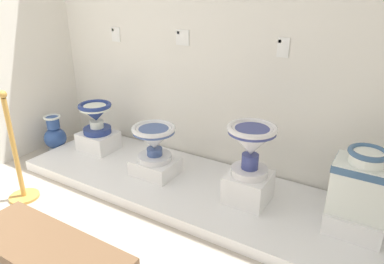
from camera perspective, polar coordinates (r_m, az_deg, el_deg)
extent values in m
cube|color=white|center=(3.12, 1.00, -9.31)|extent=(3.36, 0.98, 0.09)
cube|color=white|center=(3.84, -14.76, -1.38)|extent=(0.36, 0.31, 0.18)
cylinder|color=navy|center=(3.79, -14.94, 0.29)|extent=(0.28, 0.28, 0.06)
cylinder|color=white|center=(3.77, -15.04, 1.23)|extent=(0.14, 0.14, 0.08)
cone|color=navy|center=(3.73, -15.22, 2.93)|extent=(0.32, 0.32, 0.16)
cylinder|color=white|center=(3.71, -15.32, 3.81)|extent=(0.31, 0.31, 0.03)
torus|color=navy|center=(3.70, -15.35, 4.10)|extent=(0.33, 0.33, 0.04)
cylinder|color=white|center=(3.71, -15.34, 4.03)|extent=(0.22, 0.22, 0.01)
cube|color=white|center=(3.27, -5.91, -5.52)|extent=(0.39, 0.32, 0.14)
cylinder|color=white|center=(3.22, -5.98, -4.04)|extent=(0.30, 0.30, 0.05)
cylinder|color=#405894|center=(3.20, -6.02, -3.13)|extent=(0.14, 0.14, 0.07)
cone|color=white|center=(3.15, -6.12, -1.03)|extent=(0.38, 0.38, 0.19)
cylinder|color=#405894|center=(3.12, -6.17, 0.22)|extent=(0.37, 0.37, 0.03)
torus|color=white|center=(3.11, -6.19, 0.56)|extent=(0.39, 0.39, 0.04)
cylinder|color=#405894|center=(3.11, -6.18, 0.48)|extent=(0.26, 0.26, 0.01)
cube|color=white|center=(2.89, 8.99, -8.75)|extent=(0.33, 0.33, 0.24)
cylinder|color=white|center=(2.81, 9.17, -6.21)|extent=(0.29, 0.29, 0.06)
cylinder|color=#364084|center=(2.77, 9.28, -4.66)|extent=(0.13, 0.13, 0.12)
cone|color=white|center=(2.70, 9.50, -1.53)|extent=(0.37, 0.37, 0.22)
cylinder|color=#364084|center=(2.67, 9.62, 0.20)|extent=(0.36, 0.36, 0.03)
torus|color=white|center=(2.66, 9.65, 0.59)|extent=(0.38, 0.38, 0.04)
cylinder|color=#364084|center=(2.66, 9.64, 0.49)|extent=(0.26, 0.26, 0.01)
cube|color=white|center=(2.80, 24.57, -12.85)|extent=(0.38, 0.32, 0.15)
cube|color=white|center=(2.66, 25.49, -8.15)|extent=(0.38, 0.27, 0.38)
cube|color=#3C5E86|center=(2.59, 26.06, -5.21)|extent=(0.39, 0.27, 0.05)
cylinder|color=white|center=(2.56, 26.34, -3.75)|extent=(0.23, 0.23, 0.08)
torus|color=#3C5E86|center=(2.55, 26.49, -2.96)|extent=(0.25, 0.25, 0.04)
cube|color=white|center=(3.86, -12.13, 15.07)|extent=(0.11, 0.01, 0.14)
cube|color=#5B9E4C|center=(3.87, -12.58, 15.71)|extent=(0.02, 0.01, 0.02)
cube|color=white|center=(3.36, -1.53, 14.92)|extent=(0.14, 0.01, 0.14)
cube|color=#386BAD|center=(3.37, -2.21, 15.66)|extent=(0.02, 0.01, 0.02)
cube|color=white|center=(2.96, 14.42, 12.99)|extent=(0.10, 0.01, 0.15)
cube|color=slate|center=(2.96, 13.93, 13.96)|extent=(0.02, 0.01, 0.02)
cylinder|color=white|center=(4.21, -20.84, -2.54)|extent=(0.17, 0.17, 0.03)
ellipsoid|color=#2C4C92|center=(4.16, -21.09, -0.90)|extent=(0.24, 0.24, 0.23)
cylinder|color=#2C4C92|center=(4.09, -21.43, 1.41)|extent=(0.13, 0.13, 0.13)
torus|color=white|center=(4.07, -21.56, 2.23)|extent=(0.18, 0.18, 0.02)
cylinder|color=gold|center=(3.42, -25.31, -9.33)|extent=(0.25, 0.25, 0.02)
cylinder|color=gold|center=(3.22, -26.62, -2.53)|extent=(0.04, 0.04, 0.87)
sphere|color=gold|center=(3.08, -28.12, 5.35)|extent=(0.06, 0.06, 0.06)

